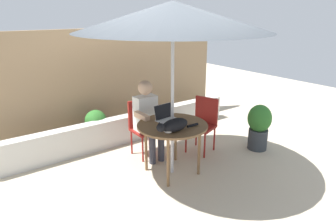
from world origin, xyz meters
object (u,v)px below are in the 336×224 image
object	(u,v)px
patio_table	(172,129)
cat	(173,126)
chair_occupied	(143,123)
chair_empty	(203,120)
person_seated	(148,116)
potted_plant_by_chair	(96,125)
laptop	(166,116)
potted_plant_near_fence	(259,125)
patio_umbrella	(173,17)

from	to	relation	value
patio_table	cat	bearing A→B (deg)	-123.96
cat	chair_occupied	bearing A→B (deg)	81.47
chair_empty	person_seated	world-z (taller)	person_seated
patio_table	chair_occupied	size ratio (longest dim) A/B	1.10
person_seated	cat	distance (m)	0.86
potted_plant_by_chair	patio_table	bearing A→B (deg)	-74.06
patio_table	laptop	world-z (taller)	laptop
patio_table	potted_plant_near_fence	xyz separation A→B (m)	(1.62, -0.22, -0.25)
chair_occupied	chair_empty	world-z (taller)	same
chair_occupied	potted_plant_near_fence	bearing A→B (deg)	-31.38
laptop	potted_plant_by_chair	size ratio (longest dim) A/B	0.52
person_seated	potted_plant_near_fence	distance (m)	1.85
person_seated	patio_umbrella	bearing A→B (deg)	-90.00
patio_table	cat	size ratio (longest dim) A/B	1.48
person_seated	cat	bearing A→B (deg)	-100.10
patio_table	cat	xyz separation A→B (m)	(-0.15, -0.22, 0.15)
person_seated	laptop	world-z (taller)	person_seated
chair_occupied	person_seated	bearing A→B (deg)	-90.00
person_seated	chair_empty	bearing A→B (deg)	-19.82
chair_occupied	person_seated	size ratio (longest dim) A/B	0.72
chair_occupied	cat	xyz separation A→B (m)	(-0.15, -0.99, 0.30)
patio_table	laptop	size ratio (longest dim) A/B	3.05
chair_empty	potted_plant_by_chair	xyz separation A→B (m)	(-1.32, 1.28, -0.19)
potted_plant_by_chair	cat	bearing A→B (deg)	-80.48
person_seated	potted_plant_near_fence	size ratio (longest dim) A/B	1.59
chair_empty	chair_occupied	bearing A→B (deg)	151.54
patio_table	chair_empty	bearing A→B (deg)	19.38
chair_empty	laptop	xyz separation A→B (m)	(-0.83, -0.11, 0.28)
potted_plant_by_chair	chair_occupied	bearing A→B (deg)	-60.80
laptop	potted_plant_near_fence	size ratio (longest dim) A/B	0.41
patio_table	patio_umbrella	distance (m)	1.47
chair_empty	patio_umbrella	bearing A→B (deg)	-160.62
person_seated	cat	size ratio (longest dim) A/B	1.87
chair_empty	cat	xyz separation A→B (m)	(-1.01, -0.53, 0.30)
chair_occupied	person_seated	distance (m)	0.23
patio_table	chair_empty	size ratio (longest dim) A/B	1.10
chair_empty	person_seated	bearing A→B (deg)	160.18
potted_plant_by_chair	laptop	bearing A→B (deg)	-70.79
person_seated	chair_occupied	bearing A→B (deg)	90.00
patio_table	chair_empty	distance (m)	0.93
patio_table	patio_umbrella	bearing A→B (deg)	0.00
patio_umbrella	patio_table	bearing A→B (deg)	0.00
chair_occupied	cat	distance (m)	1.05
potted_plant_near_fence	chair_empty	bearing A→B (deg)	145.50
chair_empty	patio_table	bearing A→B (deg)	-160.62
patio_umbrella	chair_empty	bearing A→B (deg)	19.38
patio_table	potted_plant_by_chair	distance (m)	1.68
person_seated	cat	xyz separation A→B (m)	(-0.15, -0.84, 0.13)
cat	potted_plant_near_fence	distance (m)	1.82
patio_table	chair_occupied	distance (m)	0.79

